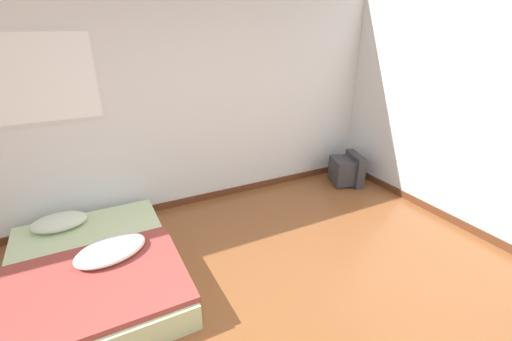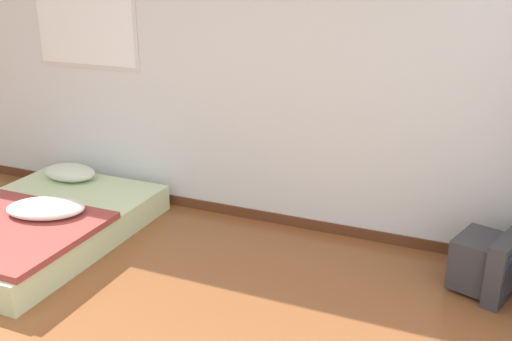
{
  "view_description": "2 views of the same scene",
  "coord_description": "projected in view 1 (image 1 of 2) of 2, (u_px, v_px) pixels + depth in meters",
  "views": [
    {
      "loc": [
        -0.79,
        -1.35,
        2.15
      ],
      "look_at": [
        0.77,
        1.7,
        0.68
      ],
      "focal_mm": 24.0,
      "sensor_mm": 36.0,
      "label": 1
    },
    {
      "loc": [
        2.36,
        -1.68,
        2.14
      ],
      "look_at": [
        0.83,
        1.88,
        0.72
      ],
      "focal_mm": 40.0,
      "sensor_mm": 36.0,
      "label": 2
    }
  ],
  "objects": [
    {
      "name": "wall_back",
      "position": [
        159.0,
        107.0,
        3.88
      ],
      "size": [
        8.1,
        0.08,
        2.6
      ],
      "color": "silver",
      "rests_on": "ground_plane"
    },
    {
      "name": "crt_tv",
      "position": [
        347.0,
        170.0,
        4.95
      ],
      "size": [
        0.5,
        0.53,
        0.44
      ],
      "color": "#333338",
      "rests_on": "ground_plane"
    },
    {
      "name": "mattress_bed",
      "position": [
        93.0,
        270.0,
        3.03
      ],
      "size": [
        1.41,
        1.9,
        0.37
      ],
      "color": "beige",
      "rests_on": "ground_plane"
    }
  ]
}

